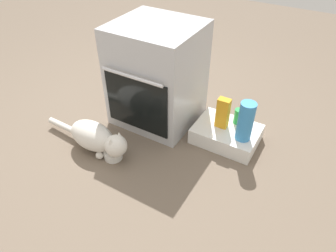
# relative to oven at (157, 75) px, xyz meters

# --- Properties ---
(ground) EXTENTS (8.00, 8.00, 0.00)m
(ground) POSITION_rel_oven_xyz_m (-0.01, -0.45, -0.40)
(ground) COLOR #6B5B4C
(oven) EXTENTS (0.62, 0.63, 0.80)m
(oven) POSITION_rel_oven_xyz_m (0.00, 0.00, 0.00)
(oven) COLOR #B7BABF
(oven) RESTS_ON ground
(pantry_cabinet) EXTENTS (0.48, 0.36, 0.12)m
(pantry_cabinet) POSITION_rel_oven_xyz_m (0.61, -0.00, -0.34)
(pantry_cabinet) COLOR white
(pantry_cabinet) RESTS_ON ground
(food_bowl) EXTENTS (0.13, 0.13, 0.09)m
(food_bowl) POSITION_rel_oven_xyz_m (-0.02, -0.59, -0.36)
(food_bowl) COLOR white
(food_bowl) RESTS_ON ground
(cat) EXTENTS (0.79, 0.23, 0.23)m
(cat) POSITION_rel_oven_xyz_m (-0.17, -0.58, -0.28)
(cat) COLOR silver
(cat) RESTS_ON ground
(juice_carton) EXTENTS (0.09, 0.06, 0.24)m
(juice_carton) POSITION_rel_oven_xyz_m (0.56, -0.00, -0.15)
(juice_carton) COLOR orange
(juice_carton) RESTS_ON pantry_cabinet
(soda_can) EXTENTS (0.07, 0.07, 0.12)m
(soda_can) POSITION_rel_oven_xyz_m (0.66, 0.10, -0.21)
(soda_can) COLOR green
(soda_can) RESTS_ON pantry_cabinet
(water_bottle) EXTENTS (0.11, 0.11, 0.30)m
(water_bottle) POSITION_rel_oven_xyz_m (0.75, -0.05, -0.12)
(water_bottle) COLOR #388CD1
(water_bottle) RESTS_ON pantry_cabinet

